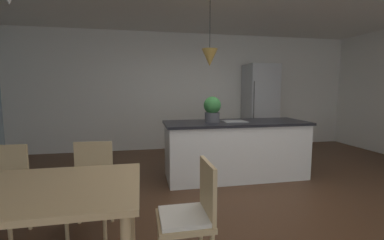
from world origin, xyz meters
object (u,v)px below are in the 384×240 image
(chair_far_right, at_px, (91,183))
(chair_kitchen_end, at_px, (191,214))
(kitchen_island, at_px, (235,149))
(chair_far_left, at_px, (1,189))
(potted_plant_on_island, at_px, (212,109))
(dining_table, at_px, (0,201))
(refrigerator, at_px, (260,107))

(chair_far_right, height_order, chair_kitchen_end, same)
(kitchen_island, bearing_deg, chair_kitchen_end, -118.94)
(chair_far_left, bearing_deg, potted_plant_on_island, 26.88)
(potted_plant_on_island, bearing_deg, dining_table, -134.38)
(dining_table, height_order, chair_far_right, chair_far_right)
(dining_table, relative_size, chair_far_left, 2.03)
(chair_kitchen_end, bearing_deg, chair_far_right, 136.03)
(chair_far_left, distance_m, potted_plant_on_island, 2.74)
(chair_far_right, relative_size, potted_plant_on_island, 2.19)
(chair_kitchen_end, distance_m, kitchen_island, 2.32)
(kitchen_island, bearing_deg, chair_far_right, -148.56)
(chair_far_right, xyz_separation_m, kitchen_island, (1.97, 1.21, -0.01))
(potted_plant_on_island, bearing_deg, refrigerator, 47.86)
(chair_kitchen_end, relative_size, kitchen_island, 0.39)
(kitchen_island, xyz_separation_m, potted_plant_on_island, (-0.39, -0.00, 0.65))
(chair_far_right, height_order, potted_plant_on_island, potted_plant_on_island)
(chair_far_left, relative_size, kitchen_island, 0.39)
(kitchen_island, relative_size, refrigerator, 1.13)
(potted_plant_on_island, bearing_deg, chair_far_left, -153.12)
(dining_table, distance_m, chair_far_right, 0.94)
(kitchen_island, height_order, potted_plant_on_island, potted_plant_on_island)
(chair_far_left, xyz_separation_m, chair_far_right, (0.80, -0.00, 0.00))
(chair_far_right, distance_m, kitchen_island, 2.31)
(refrigerator, height_order, potted_plant_on_island, refrigerator)
(dining_table, bearing_deg, chair_far_left, 115.63)
(chair_far_left, relative_size, chair_kitchen_end, 1.00)
(dining_table, height_order, kitchen_island, kitchen_island)
(dining_table, bearing_deg, chair_far_right, 63.92)
(potted_plant_on_island, bearing_deg, kitchen_island, 0.00)
(chair_far_left, bearing_deg, chair_kitchen_end, -26.50)
(refrigerator, bearing_deg, dining_table, -133.32)
(dining_table, xyz_separation_m, chair_far_left, (-0.39, 0.82, -0.21))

